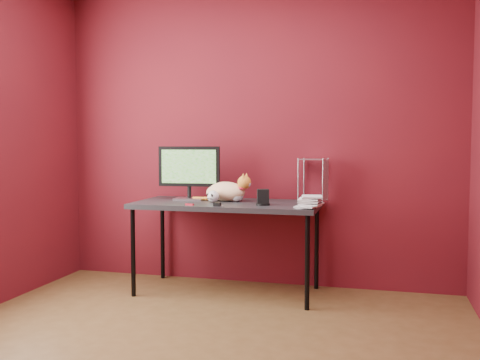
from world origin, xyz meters
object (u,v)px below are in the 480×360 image
(monitor, at_px, (189,170))
(cat, at_px, (226,191))
(speaker, at_px, (263,198))
(skull_mug, at_px, (213,196))
(desk, at_px, (227,208))
(book_stack, at_px, (301,140))

(monitor, height_order, cat, monitor)
(monitor, distance_m, speaker, 0.74)
(skull_mug, bearing_deg, desk, 47.03)
(monitor, bearing_deg, cat, -3.43)
(cat, height_order, speaker, cat)
(skull_mug, distance_m, speaker, 0.44)
(desk, xyz_separation_m, cat, (-0.03, 0.08, 0.13))
(monitor, relative_size, skull_mug, 4.85)
(monitor, xyz_separation_m, speaker, (0.68, -0.20, -0.20))
(desk, distance_m, book_stack, 0.86)
(desk, bearing_deg, cat, 109.78)
(desk, distance_m, speaker, 0.37)
(speaker, bearing_deg, book_stack, -28.32)
(cat, relative_size, book_stack, 0.51)
(monitor, distance_m, skull_mug, 0.34)
(cat, distance_m, skull_mug, 0.15)
(monitor, height_order, skull_mug, monitor)
(cat, xyz_separation_m, skull_mug, (-0.08, -0.13, -0.03))
(speaker, bearing_deg, desk, 141.54)
(cat, bearing_deg, speaker, -16.00)
(desk, xyz_separation_m, monitor, (-0.35, 0.07, 0.30))
(skull_mug, xyz_separation_m, book_stack, (0.74, -0.14, 0.46))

